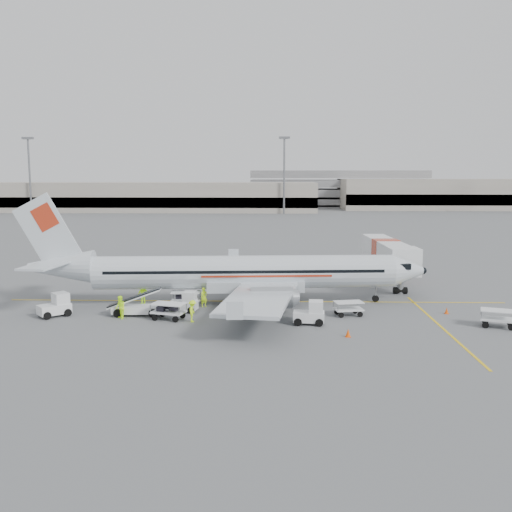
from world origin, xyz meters
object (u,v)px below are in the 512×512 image
object	(u,v)px
aircraft	(244,250)
tug_fore	(309,312)
belt_loader	(137,298)
tug_aft	(54,305)
jet_bridge	(385,261)
tug_mid	(184,302)

from	to	relation	value
aircraft	tug_fore	size ratio (longest dim) A/B	14.78
belt_loader	tug_aft	world-z (taller)	belt_loader
aircraft	jet_bridge	size ratio (longest dim) A/B	2.01
tug_fore	tug_aft	bearing A→B (deg)	179.46
jet_bridge	tug_mid	world-z (taller)	jet_bridge
belt_loader	tug_fore	size ratio (longest dim) A/B	2.21
aircraft	tug_aft	xyz separation A→B (m)	(-14.90, -5.16, -3.81)
aircraft	belt_loader	size ratio (longest dim) A/B	6.70
tug_aft	tug_mid	bearing A→B (deg)	-30.63
jet_bridge	tug_fore	distance (m)	19.85
tug_mid	tug_fore	bearing A→B (deg)	-13.59
aircraft	tug_mid	world-z (taller)	aircraft
belt_loader	tug_mid	distance (m)	3.82
belt_loader	jet_bridge	bearing A→B (deg)	31.38
tug_mid	tug_aft	size ratio (longest dim) A/B	0.92
belt_loader	tug_mid	size ratio (longest dim) A/B	2.34
tug_mid	belt_loader	bearing A→B (deg)	-153.91
jet_bridge	tug_mid	size ratio (longest dim) A/B	7.79
belt_loader	tug_mid	xyz separation A→B (m)	(3.57, 1.26, -0.54)
jet_bridge	tug_fore	bearing A→B (deg)	-119.81
tug_aft	tug_fore	bearing A→B (deg)	-46.39
aircraft	tug_fore	world-z (taller)	aircraft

